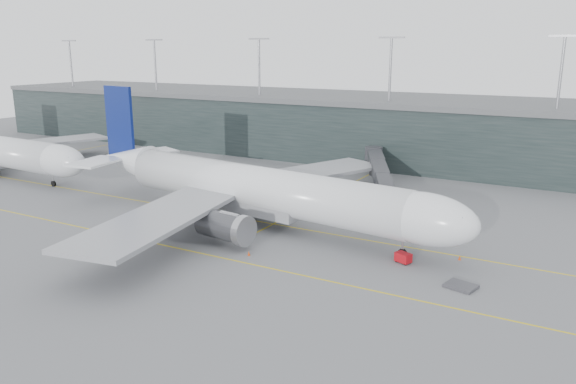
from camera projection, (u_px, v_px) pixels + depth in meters
The scene contains 17 objects.
ground at pixel (260, 213), 94.02m from camera, with size 320.00×320.00×0.00m, color #58585D.
taxiline_a at pixel (247, 219), 90.64m from camera, with size 160.00×0.25×0.02m, color gold.
taxiline_b at pixel (183, 249), 77.12m from camera, with size 160.00×0.25×0.02m, color gold.
taxiline_lead_main at pixel (337, 191), 108.54m from camera, with size 0.25×60.00×0.02m, color gold.
taxiline_lead_adj at pixel (57, 154), 146.49m from camera, with size 0.25×60.00×0.02m, color gold.
terminal at pixel (382, 127), 141.12m from camera, with size 240.00×36.00×29.00m.
main_aircraft at pixel (256, 189), 86.91m from camera, with size 72.00×67.19×20.19m.
jet_bridge at pixel (393, 171), 104.23m from camera, with size 19.49×43.44×6.23m.
gse_cart at pixel (403, 257), 72.03m from camera, with size 2.31×1.90×1.36m.
baggage_dolly at pixel (461, 286), 64.72m from camera, with size 3.34×2.67×0.33m, color #3A393F.
uld_a at pixel (268, 190), 105.14m from camera, with size 2.66×2.41×1.98m.
uld_b at pixel (278, 191), 105.02m from camera, with size 2.23×1.93×1.78m.
uld_c at pixel (294, 195), 101.57m from camera, with size 2.65×2.36×2.03m.
cone_nose at pixel (460, 258), 73.17m from camera, with size 0.40×0.40×0.63m, color #CD3D0B.
cone_wing_stbd at pixel (249, 253), 74.78m from camera, with size 0.38×0.38×0.61m, color #CE3F0B.
cone_wing_port at pixel (340, 205), 97.53m from camera, with size 0.50×0.50×0.79m, color #FA420D.
cone_tail at pixel (164, 222), 88.34m from camera, with size 0.41×0.41×0.65m, color orange.
Camera 1 is at (48.29, -76.33, 26.76)m, focal length 35.00 mm.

